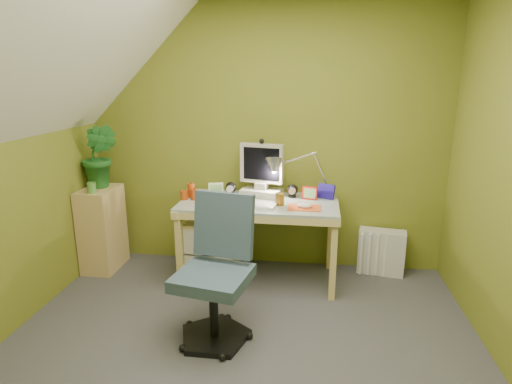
# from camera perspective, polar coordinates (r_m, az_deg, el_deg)

# --- Properties ---
(floor) EXTENTS (3.20, 3.20, 0.01)m
(floor) POSITION_cam_1_polar(r_m,az_deg,el_deg) (2.82, -2.86, -22.64)
(floor) COLOR #46464B
(floor) RESTS_ON ground
(wall_back) EXTENTS (3.20, 0.01, 2.40)m
(wall_back) POSITION_cam_1_polar(r_m,az_deg,el_deg) (3.85, 1.17, 7.38)
(wall_back) COLOR olive
(wall_back) RESTS_ON floor
(wall_front) EXTENTS (3.20, 0.01, 2.40)m
(wall_front) POSITION_cam_1_polar(r_m,az_deg,el_deg) (0.89, -24.16, -22.32)
(wall_front) COLOR olive
(wall_front) RESTS_ON floor
(slope_ceiling) EXTENTS (1.10, 3.20, 1.10)m
(slope_ceiling) POSITION_cam_1_polar(r_m,az_deg,el_deg) (2.61, -26.61, 16.45)
(slope_ceiling) COLOR white
(slope_ceiling) RESTS_ON wall_left
(desk) EXTENTS (1.33, 0.68, 0.71)m
(desk) POSITION_cam_1_polar(r_m,az_deg,el_deg) (3.71, 0.40, -6.50)
(desk) COLOR #D6BE70
(desk) RESTS_ON floor
(monitor) EXTENTS (0.39, 0.28, 0.49)m
(monitor) POSITION_cam_1_polar(r_m,az_deg,el_deg) (3.70, 0.76, 3.18)
(monitor) COLOR #B7B2A4
(monitor) RESTS_ON desk
(speaker_left) EXTENTS (0.12, 0.12, 0.12)m
(speaker_left) POSITION_cam_1_polar(r_m,az_deg,el_deg) (3.77, -3.36, 0.45)
(speaker_left) COLOR black
(speaker_left) RESTS_ON desk
(speaker_right) EXTENTS (0.12, 0.12, 0.12)m
(speaker_right) POSITION_cam_1_polar(r_m,az_deg,el_deg) (3.71, 4.87, 0.15)
(speaker_right) COLOR black
(speaker_right) RESTS_ON desk
(keyboard) EXTENTS (0.48, 0.22, 0.02)m
(keyboard) POSITION_cam_1_polar(r_m,az_deg,el_deg) (3.46, -1.18, -1.67)
(keyboard) COLOR white
(keyboard) RESTS_ON desk
(mousepad) EXTENTS (0.26, 0.19, 0.01)m
(mousepad) POSITION_cam_1_polar(r_m,az_deg,el_deg) (3.43, 6.44, -2.08)
(mousepad) COLOR #D05120
(mousepad) RESTS_ON desk
(mouse) EXTENTS (0.12, 0.08, 0.04)m
(mouse) POSITION_cam_1_polar(r_m,az_deg,el_deg) (3.43, 6.45, -1.81)
(mouse) COLOR white
(mouse) RESTS_ON mousepad
(amber_tumbler) EXTENTS (0.08, 0.08, 0.10)m
(amber_tumbler) POSITION_cam_1_polar(r_m,az_deg,el_deg) (3.48, 3.19, -0.97)
(amber_tumbler) COLOR #996516
(amber_tumbler) RESTS_ON desk
(candle_cluster) EXTENTS (0.18, 0.17, 0.12)m
(candle_cluster) POSITION_cam_1_polar(r_m,az_deg,el_deg) (3.70, -8.82, 0.05)
(candle_cluster) COLOR #B63F0F
(candle_cluster) RESTS_ON desk
(photo_frame_red) EXTENTS (0.13, 0.05, 0.11)m
(photo_frame_red) POSITION_cam_1_polar(r_m,az_deg,el_deg) (3.67, 7.18, -0.12)
(photo_frame_red) COLOR #B31D13
(photo_frame_red) RESTS_ON desk
(photo_frame_blue) EXTENTS (0.14, 0.09, 0.13)m
(photo_frame_blue) POSITION_cam_1_polar(r_m,az_deg,el_deg) (3.71, 9.35, 0.08)
(photo_frame_blue) COLOR #1E148D
(photo_frame_blue) RESTS_ON desk
(photo_frame_green) EXTENTS (0.13, 0.05, 0.11)m
(photo_frame_green) POSITION_cam_1_polar(r_m,az_deg,el_deg) (3.78, -5.36, 0.39)
(photo_frame_green) COLOR #B9D894
(photo_frame_green) RESTS_ON desk
(desk_lamp) EXTENTS (0.56, 0.26, 0.59)m
(desk_lamp) POSITION_cam_1_polar(r_m,az_deg,el_deg) (3.67, 7.78, 3.71)
(desk_lamp) COLOR #B2B1B5
(desk_lamp) RESTS_ON desk
(side_ledge) EXTENTS (0.28, 0.43, 0.76)m
(side_ledge) POSITION_cam_1_polar(r_m,az_deg,el_deg) (4.15, -19.80, -4.62)
(side_ledge) COLOR tan
(side_ledge) RESTS_ON floor
(potted_plant) EXTENTS (0.33, 0.27, 0.57)m
(potted_plant) POSITION_cam_1_polar(r_m,az_deg,el_deg) (4.03, -20.11, 4.52)
(potted_plant) COLOR #216525
(potted_plant) RESTS_ON side_ledge
(green_cup) EXTENTS (0.09, 0.09, 0.09)m
(green_cup) POSITION_cam_1_polar(r_m,az_deg,el_deg) (3.90, -21.07, 0.52)
(green_cup) COLOR #569940
(green_cup) RESTS_ON side_ledge
(task_chair) EXTENTS (0.61, 0.61, 0.93)m
(task_chair) POSITION_cam_1_polar(r_m,az_deg,el_deg) (2.84, -5.79, -11.10)
(task_chair) COLOR #384C5C
(task_chair) RESTS_ON floor
(radiator) EXTENTS (0.42, 0.23, 0.40)m
(radiator) POSITION_cam_1_polar(r_m,az_deg,el_deg) (4.03, 16.36, -7.66)
(radiator) COLOR silver
(radiator) RESTS_ON floor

